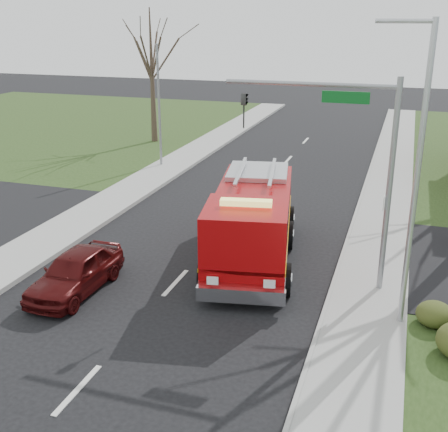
% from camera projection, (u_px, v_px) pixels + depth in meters
% --- Properties ---
extents(ground, '(120.00, 120.00, 0.00)m').
position_uv_depth(ground, '(176.00, 283.00, 18.75)').
color(ground, black).
rests_on(ground, ground).
extents(sidewalk_right, '(2.40, 80.00, 0.15)m').
position_uv_depth(sidewalk_right, '(365.00, 309.00, 16.90)').
color(sidewalk_right, '#A09F9A').
rests_on(sidewalk_right, ground).
extents(sidewalk_left, '(2.40, 80.00, 0.15)m').
position_uv_depth(sidewalk_left, '(19.00, 257.00, 20.54)').
color(sidewalk_left, '#A09F9A').
rests_on(sidewalk_left, ground).
extents(bare_tree_left, '(4.50, 4.50, 9.00)m').
position_uv_depth(bare_tree_left, '(151.00, 61.00, 37.72)').
color(bare_tree_left, '#372A20').
rests_on(bare_tree_left, ground).
extents(traffic_signal_mast, '(5.29, 0.18, 6.80)m').
position_uv_depth(traffic_signal_mast, '(349.00, 146.00, 16.98)').
color(traffic_signal_mast, gray).
rests_on(traffic_signal_mast, ground).
extents(streetlight_pole, '(1.48, 0.16, 8.40)m').
position_uv_depth(streetlight_pole, '(415.00, 172.00, 14.68)').
color(streetlight_pole, '#B7BABF').
rests_on(streetlight_pole, ground).
extents(utility_pole_far, '(0.14, 0.14, 7.00)m').
position_uv_depth(utility_pole_far, '(159.00, 107.00, 32.10)').
color(utility_pole_far, gray).
rests_on(utility_pole_far, ground).
extents(fire_engine, '(4.13, 8.10, 3.12)m').
position_uv_depth(fire_engine, '(252.00, 225.00, 19.97)').
color(fire_engine, '#9A0709').
rests_on(fire_engine, ground).
extents(parked_car_maroon, '(1.70, 4.07, 1.38)m').
position_uv_depth(parked_car_maroon, '(75.00, 272.00, 17.95)').
color(parked_car_maroon, '#3F0A0A').
rests_on(parked_car_maroon, ground).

